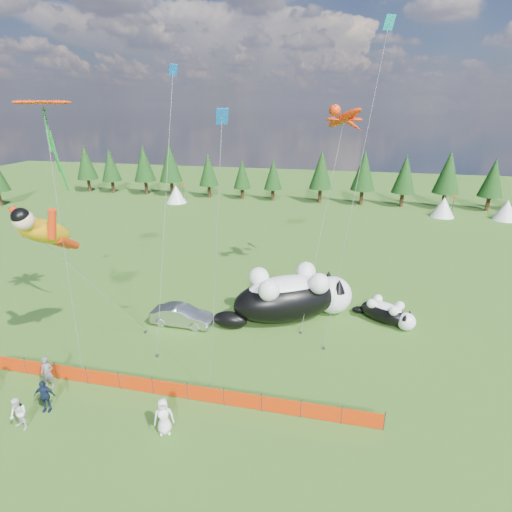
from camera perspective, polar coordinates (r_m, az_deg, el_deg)
The scene contains 17 objects.
ground at distance 25.41m, azimuth -9.24°, elevation -14.93°, with size 160.00×160.00×0.00m, color #143609.
safety_fence at distance 22.93m, azimuth -12.17°, elevation -18.06°, with size 22.06×0.06×1.10m.
tree_line at distance 65.42m, azimuth 5.22°, elevation 11.21°, with size 90.00×4.00×8.00m, color black, non-canonical shape.
festival_tents at distance 60.55m, azimuth 14.95°, elevation 7.32°, with size 50.00×3.20×2.80m, color white, non-canonical shape.
cat_large at distance 29.08m, azimuth 5.26°, elevation -5.68°, with size 9.66×7.11×3.81m.
cat_small at distance 30.31m, azimuth 18.19°, elevation -7.68°, with size 4.35×3.18×1.71m.
car at distance 29.11m, azimuth -10.56°, elevation -8.37°, with size 1.52×4.35×1.43m, color #B6B6BB.
spectator_a at distance 25.53m, azimuth -27.66°, elevation -14.53°, with size 0.70×0.46×1.92m, color #5D5E63.
spectator_b at distance 23.43m, azimuth -30.81°, elevation -18.84°, with size 0.85×0.50×1.75m, color white.
spectator_c at distance 23.97m, azimuth -27.99°, elevation -17.23°, with size 1.05×0.54×1.79m, color #141F38.
spectator_e at distance 20.74m, azimuth -13.05°, elevation -21.40°, with size 0.93×0.61×1.91m, color white.
superhero_kite at distance 24.63m, azimuth -27.90°, elevation 3.11°, with size 5.21×6.11×10.82m.
gecko_kite at distance 32.02m, azimuth 12.47°, elevation 18.68°, with size 5.59×11.24×16.00m.
flower_kite at distance 25.95m, azimuth -28.13°, elevation 18.40°, with size 4.50×5.71×15.37m.
diamond_kite_a at distance 28.03m, azimuth -11.89°, elevation 22.78°, with size 1.08×7.34×18.07m.
diamond_kite_b at distance 28.40m, azimuth 18.11°, elevation 27.59°, with size 3.02×6.40×20.57m.
diamond_kite_c at distance 18.32m, azimuth -4.99°, elevation 17.01°, with size 1.38×1.36×14.97m.
Camera 1 is at (8.27, -19.01, 14.68)m, focal length 28.00 mm.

